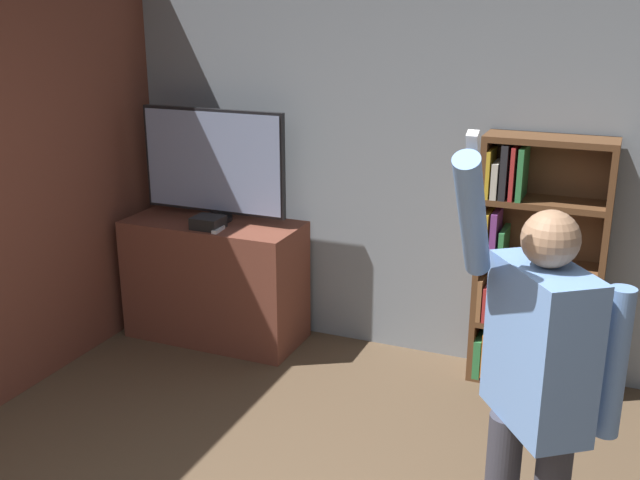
% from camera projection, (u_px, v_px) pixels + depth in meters
% --- Properties ---
extents(wall_back, '(6.33, 0.09, 2.70)m').
position_uv_depth(wall_back, '(448.00, 153.00, 4.62)').
color(wall_back, gray).
rests_on(wall_back, ground_plane).
extents(tv_ledge, '(1.20, 0.53, 0.84)m').
position_uv_depth(tv_ledge, '(216.00, 280.00, 5.14)').
color(tv_ledge, brown).
rests_on(tv_ledge, ground_plane).
extents(television, '(1.03, 0.22, 0.75)m').
position_uv_depth(television, '(213.00, 164.00, 4.93)').
color(television, black).
rests_on(television, tv_ledge).
extents(game_console, '(0.19, 0.17, 0.08)m').
position_uv_depth(game_console, '(208.00, 222.00, 4.86)').
color(game_console, black).
rests_on(game_console, tv_ledge).
extents(remote_loose, '(0.05, 0.14, 0.02)m').
position_uv_depth(remote_loose, '(218.00, 230.00, 4.81)').
color(remote_loose, white).
rests_on(remote_loose, tv_ledge).
extents(bookshelf, '(0.73, 0.28, 1.53)m').
position_uv_depth(bookshelf, '(527.00, 267.00, 4.44)').
color(bookshelf, brown).
rests_on(bookshelf, ground_plane).
extents(person, '(0.58, 0.54, 1.87)m').
position_uv_depth(person, '(536.00, 381.00, 2.67)').
color(person, '#383842').
rests_on(person, ground_plane).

